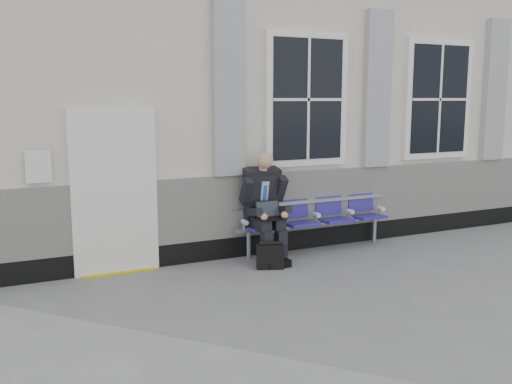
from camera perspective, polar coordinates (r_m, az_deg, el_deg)
ground at (r=9.01m, az=21.65°, el=-5.90°), size 70.00×70.00×0.00m
station_building at (r=11.35m, az=9.32°, el=9.01°), size 14.40×4.40×4.49m
bench at (r=8.61m, az=5.86°, el=-2.19°), size 2.60×0.47×0.91m
businessman at (r=8.01m, az=0.87°, el=-1.09°), size 0.64×0.86×1.53m
briefcase at (r=7.71m, az=1.42°, el=-6.42°), size 0.40×0.28×0.37m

